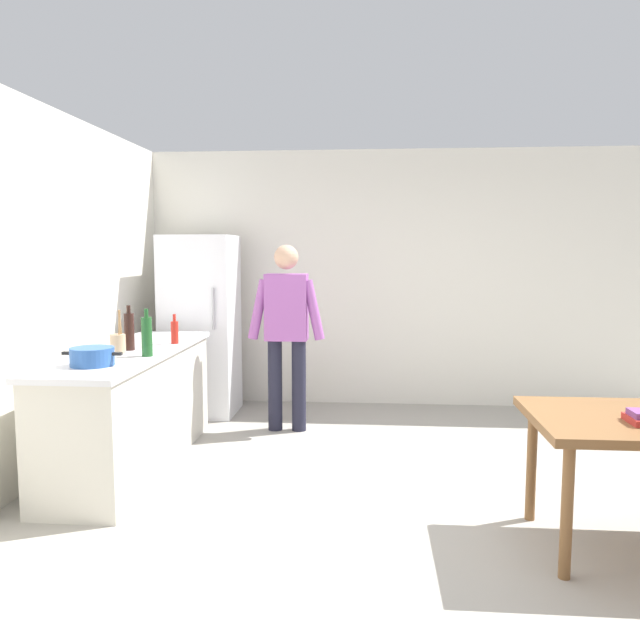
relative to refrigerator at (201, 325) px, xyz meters
name	(u,v)px	position (x,y,z in m)	size (l,w,h in m)	color
ground_plane	(399,518)	(1.90, -2.40, -0.90)	(14.00, 14.00, 0.00)	#9E998E
wall_back	(389,279)	(1.90, 0.60, 0.45)	(6.40, 0.12, 2.70)	silver
wall_left	(5,296)	(-0.70, -2.20, 0.45)	(0.12, 5.60, 2.70)	silver
kitchen_counter	(132,408)	(-0.10, -1.60, -0.45)	(0.64, 2.20, 0.90)	beige
refrigerator	(201,325)	(0.00, 0.00, 0.00)	(0.70, 0.67, 1.80)	white
person	(287,325)	(0.95, -0.55, 0.08)	(0.70, 0.22, 1.70)	#1E1E2D
cooking_pot	(92,357)	(-0.10, -2.25, 0.06)	(0.40, 0.28, 0.12)	#285193
utensil_jar	(118,343)	(-0.12, -1.76, 0.08)	(0.11, 0.11, 0.32)	tan
bottle_wine_green	(147,336)	(0.13, -1.87, 0.15)	(0.08, 0.08, 0.34)	#1E5123
bottle_wine_dark	(129,331)	(-0.10, -1.61, 0.15)	(0.08, 0.08, 0.34)	black
bottle_sauce_red	(175,332)	(0.14, -1.25, 0.10)	(0.06, 0.06, 0.24)	#B22319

